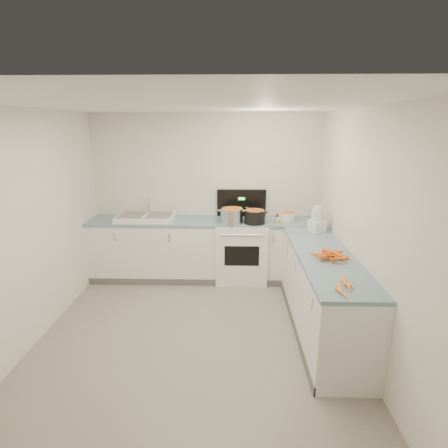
{
  "coord_description": "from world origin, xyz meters",
  "views": [
    {
      "loc": [
        0.42,
        -3.37,
        2.32
      ],
      "look_at": [
        0.3,
        1.1,
        1.05
      ],
      "focal_mm": 28.0,
      "sensor_mm": 36.0,
      "label": 1
    }
  ],
  "objects_px": {
    "steel_pot": "(232,216)",
    "mixing_bowl": "(287,216)",
    "black_pot": "(255,217)",
    "extract_bottle": "(277,219)",
    "sink": "(146,217)",
    "food_processor": "(317,221)",
    "stove": "(241,250)",
    "spice_jar": "(277,222)"
  },
  "relations": [
    {
      "from": "spice_jar",
      "to": "food_processor",
      "type": "relative_size",
      "value": 0.23
    },
    {
      "from": "stove",
      "to": "mixing_bowl",
      "type": "xyz_separation_m",
      "value": [
        0.68,
        0.04,
        0.53
      ]
    },
    {
      "from": "food_processor",
      "to": "spice_jar",
      "type": "bearing_deg",
      "value": 145.89
    },
    {
      "from": "mixing_bowl",
      "to": "extract_bottle",
      "type": "relative_size",
      "value": 2.39
    },
    {
      "from": "steel_pot",
      "to": "food_processor",
      "type": "height_order",
      "value": "food_processor"
    },
    {
      "from": "sink",
      "to": "mixing_bowl",
      "type": "xyz_separation_m",
      "value": [
        2.13,
        0.02,
        0.02
      ]
    },
    {
      "from": "black_pot",
      "to": "extract_bottle",
      "type": "relative_size",
      "value": 2.72
    },
    {
      "from": "sink",
      "to": "mixing_bowl",
      "type": "height_order",
      "value": "sink"
    },
    {
      "from": "steel_pot",
      "to": "mixing_bowl",
      "type": "height_order",
      "value": "steel_pot"
    },
    {
      "from": "stove",
      "to": "sink",
      "type": "distance_m",
      "value": 1.54
    },
    {
      "from": "stove",
      "to": "food_processor",
      "type": "distance_m",
      "value": 1.28
    },
    {
      "from": "extract_bottle",
      "to": "spice_jar",
      "type": "xyz_separation_m",
      "value": [
        -0.0,
        -0.06,
        -0.02
      ]
    },
    {
      "from": "spice_jar",
      "to": "mixing_bowl",
      "type": "bearing_deg",
      "value": 53.74
    },
    {
      "from": "stove",
      "to": "food_processor",
      "type": "xyz_separation_m",
      "value": [
        1.0,
        -0.52,
        0.61
      ]
    },
    {
      "from": "black_pot",
      "to": "extract_bottle",
      "type": "distance_m",
      "value": 0.33
    },
    {
      "from": "sink",
      "to": "steel_pot",
      "type": "distance_m",
      "value": 1.31
    },
    {
      "from": "steel_pot",
      "to": "extract_bottle",
      "type": "bearing_deg",
      "value": 1.58
    },
    {
      "from": "sink",
      "to": "extract_bottle",
      "type": "bearing_deg",
      "value": -4.09
    },
    {
      "from": "sink",
      "to": "black_pot",
      "type": "relative_size",
      "value": 2.86
    },
    {
      "from": "mixing_bowl",
      "to": "spice_jar",
      "type": "xyz_separation_m",
      "value": [
        -0.17,
        -0.23,
        -0.02
      ]
    },
    {
      "from": "sink",
      "to": "food_processor",
      "type": "distance_m",
      "value": 2.51
    },
    {
      "from": "mixing_bowl",
      "to": "sink",
      "type": "bearing_deg",
      "value": -179.35
    },
    {
      "from": "food_processor",
      "to": "extract_bottle",
      "type": "bearing_deg",
      "value": 141.1
    },
    {
      "from": "food_processor",
      "to": "stove",
      "type": "bearing_deg",
      "value": 152.67
    },
    {
      "from": "stove",
      "to": "extract_bottle",
      "type": "relative_size",
      "value": 12.32
    },
    {
      "from": "sink",
      "to": "black_pot",
      "type": "height_order",
      "value": "sink"
    },
    {
      "from": "mixing_bowl",
      "to": "food_processor",
      "type": "distance_m",
      "value": 0.65
    },
    {
      "from": "black_pot",
      "to": "sink",
      "type": "bearing_deg",
      "value": 174.4
    },
    {
      "from": "sink",
      "to": "extract_bottle",
      "type": "relative_size",
      "value": 7.79
    },
    {
      "from": "black_pot",
      "to": "food_processor",
      "type": "xyz_separation_m",
      "value": [
        0.81,
        -0.37,
        0.06
      ]
    },
    {
      "from": "black_pot",
      "to": "food_processor",
      "type": "height_order",
      "value": "food_processor"
    },
    {
      "from": "black_pot",
      "to": "spice_jar",
      "type": "distance_m",
      "value": 0.33
    },
    {
      "from": "spice_jar",
      "to": "steel_pot",
      "type": "bearing_deg",
      "value": 176.2
    },
    {
      "from": "mixing_bowl",
      "to": "food_processor",
      "type": "relative_size",
      "value": 0.76
    },
    {
      "from": "steel_pot",
      "to": "food_processor",
      "type": "distance_m",
      "value": 1.21
    },
    {
      "from": "stove",
      "to": "steel_pot",
      "type": "bearing_deg",
      "value": -136.04
    },
    {
      "from": "extract_bottle",
      "to": "stove",
      "type": "bearing_deg",
      "value": 166.36
    },
    {
      "from": "spice_jar",
      "to": "food_processor",
      "type": "xyz_separation_m",
      "value": [
        0.49,
        -0.33,
        0.11
      ]
    },
    {
      "from": "stove",
      "to": "extract_bottle",
      "type": "bearing_deg",
      "value": -13.64
    },
    {
      "from": "sink",
      "to": "black_pot",
      "type": "bearing_deg",
      "value": -5.6
    },
    {
      "from": "spice_jar",
      "to": "food_processor",
      "type": "bearing_deg",
      "value": -34.11
    },
    {
      "from": "stove",
      "to": "extract_bottle",
      "type": "xyz_separation_m",
      "value": [
        0.51,
        -0.12,
        0.52
      ]
    }
  ]
}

